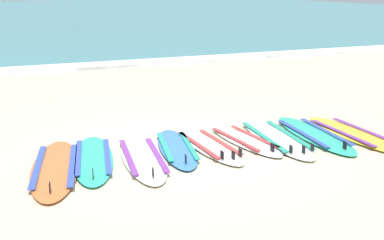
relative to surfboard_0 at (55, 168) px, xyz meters
name	(u,v)px	position (x,y,z in m)	size (l,w,h in m)	color
ground_plane	(180,148)	(1.87, 0.26, -0.04)	(80.00, 80.00, 0.00)	#C1B599
wave_foam_strip	(71,67)	(1.87, 8.38, 0.02)	(80.00, 0.88, 0.11)	white
surfboard_0	(55,168)	(0.00, 0.00, 0.00)	(1.15, 2.50, 0.18)	orange
surfboard_1	(93,159)	(0.54, 0.17, 0.00)	(1.03, 2.25, 0.18)	#2DB793
surfboard_2	(143,158)	(1.17, -0.07, 0.00)	(0.93, 2.27, 0.18)	silver
surfboard_3	(177,148)	(1.77, 0.16, 0.00)	(0.95, 2.06, 0.18)	#3875CC
surfboard_4	(209,146)	(2.25, 0.07, 0.00)	(0.53, 2.01, 0.18)	silver
surfboard_5	(245,140)	(2.88, 0.12, 0.00)	(0.55, 1.93, 0.18)	white
surfboard_6	(276,137)	(3.40, 0.04, 0.00)	(0.95, 2.45, 0.18)	white
surfboard_7	(314,134)	(4.04, -0.05, 0.00)	(0.90, 2.38, 0.18)	#2DB793
surfboard_8	(353,134)	(4.64, -0.27, 0.00)	(0.72, 2.35, 0.18)	yellow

